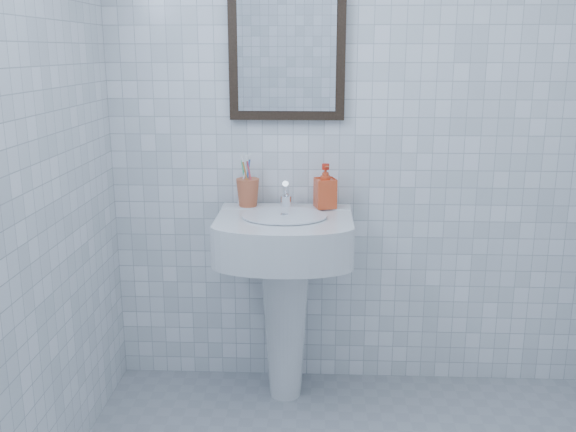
{
  "coord_description": "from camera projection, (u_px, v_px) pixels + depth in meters",
  "views": [
    {
      "loc": [
        -0.17,
        -1.64,
        1.54
      ],
      "look_at": [
        -0.28,
        0.86,
        0.89
      ],
      "focal_mm": 40.0,
      "sensor_mm": 36.0,
      "label": 1
    }
  ],
  "objects": [
    {
      "name": "faucet",
      "position": [
        286.0,
        196.0,
        2.8
      ],
      "size": [
        0.05,
        0.11,
        0.13
      ],
      "color": "white",
      "rests_on": "washbasin"
    },
    {
      "name": "wall_mirror",
      "position": [
        287.0,
        47.0,
        2.73
      ],
      "size": [
        0.5,
        0.04,
        0.62
      ],
      "color": "black",
      "rests_on": "wall_back"
    },
    {
      "name": "soap_dispenser",
      "position": [
        325.0,
        186.0,
        2.79
      ],
      "size": [
        0.11,
        0.11,
        0.19
      ],
      "primitive_type": "imported",
      "rotation": [
        0.0,
        0.0,
        0.26
      ],
      "color": "red",
      "rests_on": "washbasin"
    },
    {
      "name": "toothbrush_cup",
      "position": [
        248.0,
        192.0,
        2.83
      ],
      "size": [
        0.13,
        0.13,
        0.12
      ],
      "primitive_type": null,
      "rotation": [
        0.0,
        0.0,
        0.37
      ],
      "color": "#BC5735",
      "rests_on": "washbasin"
    },
    {
      "name": "washbasin",
      "position": [
        285.0,
        275.0,
        2.79
      ],
      "size": [
        0.57,
        0.42,
        0.87
      ],
      "color": "silver",
      "rests_on": "ground"
    },
    {
      "name": "wall_back",
      "position": [
        356.0,
        117.0,
        2.81
      ],
      "size": [
        2.2,
        0.02,
        2.5
      ],
      "primitive_type": "cube",
      "color": "white",
      "rests_on": "ground"
    }
  ]
}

